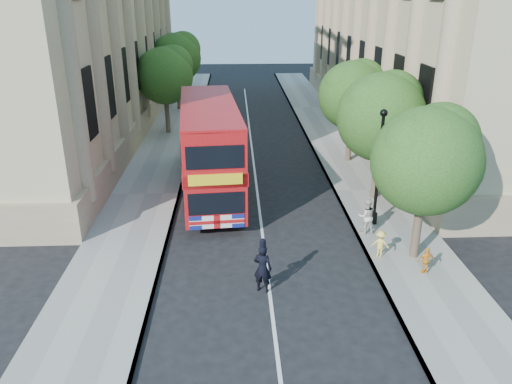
{
  "coord_description": "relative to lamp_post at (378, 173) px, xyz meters",
  "views": [
    {
      "loc": [
        -1.12,
        -13.89,
        9.74
      ],
      "look_at": [
        -0.31,
        4.56,
        2.3
      ],
      "focal_mm": 35.0,
      "sensor_mm": 36.0,
      "label": 1
    }
  ],
  "objects": [
    {
      "name": "ground",
      "position": [
        -5.0,
        -6.0,
        -2.51
      ],
      "size": [
        120.0,
        120.0,
        0.0
      ],
      "primitive_type": "plane",
      "color": "black",
      "rests_on": "ground"
    },
    {
      "name": "pavement_right",
      "position": [
        0.75,
        4.0,
        -2.45
      ],
      "size": [
        3.5,
        80.0,
        0.12
      ],
      "primitive_type": "cube",
      "color": "gray",
      "rests_on": "ground"
    },
    {
      "name": "pavement_left",
      "position": [
        -10.75,
        4.0,
        -2.45
      ],
      "size": [
        3.5,
        80.0,
        0.12
      ],
      "primitive_type": "cube",
      "color": "gray",
      "rests_on": "ground"
    },
    {
      "name": "building_right",
      "position": [
        8.8,
        18.0,
        6.49
      ],
      "size": [
        12.0,
        38.0,
        18.0
      ],
      "primitive_type": "cube",
      "color": "tan",
      "rests_on": "ground"
    },
    {
      "name": "building_left",
      "position": [
        -18.8,
        18.0,
        6.49
      ],
      "size": [
        12.0,
        38.0,
        18.0
      ],
      "primitive_type": "cube",
      "color": "tan",
      "rests_on": "ground"
    },
    {
      "name": "tree_right_near",
      "position": [
        0.84,
        -2.97,
        1.74
      ],
      "size": [
        4.0,
        4.0,
        6.08
      ],
      "color": "#473828",
      "rests_on": "ground"
    },
    {
      "name": "tree_right_mid",
      "position": [
        0.84,
        3.03,
        1.93
      ],
      "size": [
        4.2,
        4.2,
        6.37
      ],
      "color": "#473828",
      "rests_on": "ground"
    },
    {
      "name": "tree_right_far",
      "position": [
        0.84,
        9.03,
        1.8
      ],
      "size": [
        4.0,
        4.0,
        6.15
      ],
      "color": "#473828",
      "rests_on": "ground"
    },
    {
      "name": "tree_left_far",
      "position": [
        -10.96,
        16.03,
        1.93
      ],
      "size": [
        4.0,
        4.0,
        6.3
      ],
      "color": "#473828",
      "rests_on": "ground"
    },
    {
      "name": "tree_left_back",
      "position": [
        -10.96,
        24.03,
        2.2
      ],
      "size": [
        4.2,
        4.2,
        6.65
      ],
      "color": "#473828",
      "rests_on": "ground"
    },
    {
      "name": "lamp_post",
      "position": [
        0.0,
        0.0,
        0.0
      ],
      "size": [
        0.32,
        0.32,
        5.16
      ],
      "color": "black",
      "rests_on": "pavement_right"
    },
    {
      "name": "double_decker_bus",
      "position": [
        -7.37,
        4.01,
        0.05
      ],
      "size": [
        3.5,
        10.21,
        4.63
      ],
      "rotation": [
        0.0,
        0.0,
        0.09
      ],
      "color": "#A60B0E",
      "rests_on": "ground"
    },
    {
      "name": "box_van",
      "position": [
        -7.89,
        7.87,
        -1.15
      ],
      "size": [
        2.33,
        4.99,
        2.78
      ],
      "rotation": [
        0.0,
        0.0,
        0.07
      ],
      "color": "black",
      "rests_on": "ground"
    },
    {
      "name": "police_constable",
      "position": [
        -5.24,
        -5.0,
        -1.62
      ],
      "size": [
        0.76,
        0.62,
        1.78
      ],
      "primitive_type": "imported",
      "rotation": [
        0.0,
        0.0,
        2.79
      ],
      "color": "black",
      "rests_on": "ground"
    },
    {
      "name": "woman_pedestrian",
      "position": [
        -0.6,
        -0.91,
        -1.61
      ],
      "size": [
        0.79,
        0.63,
        1.55
      ],
      "primitive_type": "imported",
      "rotation": [
        0.0,
        0.0,
        3.2
      ],
      "color": "beige",
      "rests_on": "pavement_right"
    },
    {
      "name": "child_a",
      "position": [
        0.78,
        -4.27,
        -1.87
      ],
      "size": [
        0.63,
        0.31,
        1.04
      ],
      "primitive_type": "imported",
      "rotation": [
        0.0,
        0.0,
        3.24
      ],
      "color": "orange",
      "rests_on": "pavement_right"
    },
    {
      "name": "child_b",
      "position": [
        -0.55,
        -2.96,
        -1.85
      ],
      "size": [
        0.78,
        0.58,
        1.08
      ],
      "primitive_type": "imported",
      "rotation": [
        0.0,
        0.0,
        2.85
      ],
      "color": "#F7D954",
      "rests_on": "pavement_right"
    }
  ]
}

